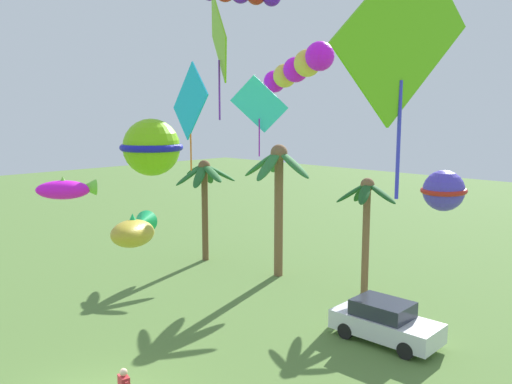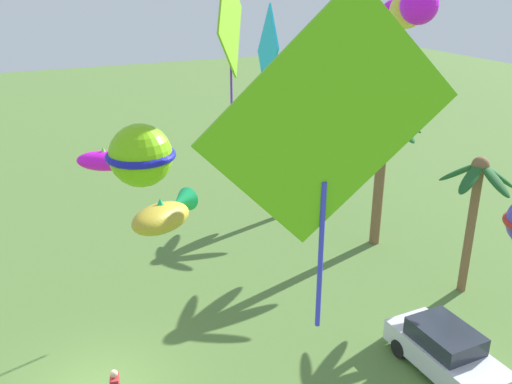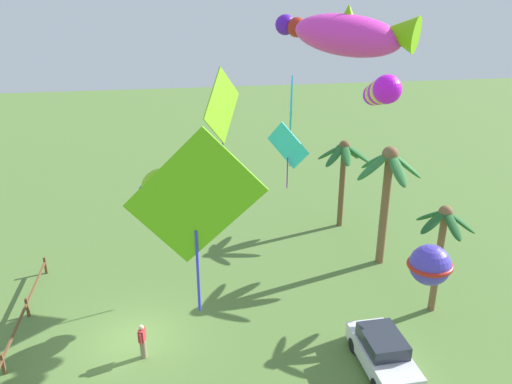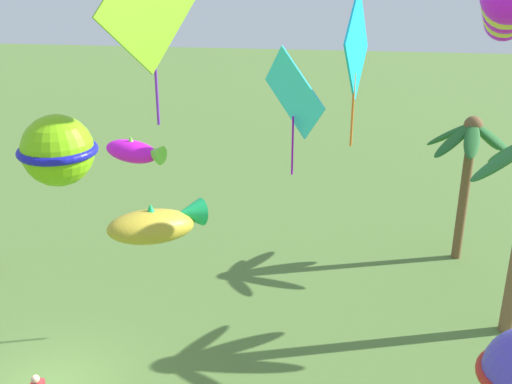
{
  "view_description": "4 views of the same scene",
  "coord_description": "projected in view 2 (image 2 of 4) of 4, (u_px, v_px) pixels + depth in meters",
  "views": [
    {
      "loc": [
        13.01,
        -6.57,
        8.31
      ],
      "look_at": [
        0.81,
        5.91,
        5.69
      ],
      "focal_mm": 37.43,
      "sensor_mm": 36.0,
      "label": 1
    },
    {
      "loc": [
        13.74,
        -1.03,
        11.52
      ],
      "look_at": [
        0.48,
        4.96,
        5.7
      ],
      "focal_mm": 39.18,
      "sensor_mm": 36.0,
      "label": 2
    },
    {
      "loc": [
        18.8,
        2.26,
        14.29
      ],
      "look_at": [
        0.69,
        5.27,
        6.88
      ],
      "focal_mm": 35.66,
      "sensor_mm": 36.0,
      "label": 3
    },
    {
      "loc": [
        12.83,
        7.43,
        11.44
      ],
      "look_at": [
        -0.09,
        5.77,
        6.2
      ],
      "focal_mm": 43.47,
      "sensor_mm": 36.0,
      "label": 4
    }
  ],
  "objects": [
    {
      "name": "kite_diamond_9",
      "position": [
        268.0,
        52.0,
        20.48
      ],
      "size": [
        3.25,
        0.78,
        4.63
      ],
      "color": "#13BCEB"
    },
    {
      "name": "kite_fish_10",
      "position": [
        108.0,
        160.0,
        18.13
      ],
      "size": [
        1.41,
        2.1,
        0.82
      ],
      "color": "#EE15E6"
    },
    {
      "name": "parked_car_0",
      "position": [
        446.0,
        351.0,
        16.92
      ],
      "size": [
        3.94,
        1.81,
        1.51
      ],
      "color": "silver",
      "rests_on": "ground"
    },
    {
      "name": "palm_tree_0",
      "position": [
        310.0,
        125.0,
        27.53
      ],
      "size": [
        3.71,
        3.18,
        5.69
      ],
      "color": "brown",
      "rests_on": "ground"
    },
    {
      "name": "kite_diamond_7",
      "position": [
        307.0,
        85.0,
        15.4
      ],
      "size": [
        1.49,
        1.36,
        2.74
      ],
      "color": "#34DCE6"
    },
    {
      "name": "palm_tree_2",
      "position": [
        383.0,
        137.0,
        23.49
      ],
      "size": [
        3.69,
        3.7,
        6.73
      ],
      "color": "brown",
      "rests_on": "ground"
    },
    {
      "name": "kite_diamond_3",
      "position": [
        327.0,
        125.0,
        7.09
      ],
      "size": [
        0.92,
        3.37,
        4.83
      ],
      "color": "#67C717"
    },
    {
      "name": "kite_diamond_4",
      "position": [
        230.0,
        21.0,
        12.93
      ],
      "size": [
        2.23,
        1.5,
        3.68
      ],
      "color": "#7CC51F"
    },
    {
      "name": "palm_tree_1",
      "position": [
        476.0,
        194.0,
        20.06
      ],
      "size": [
        2.85,
        2.87,
        5.4
      ],
      "color": "brown",
      "rests_on": "ground"
    },
    {
      "name": "kite_tube_8",
      "position": [
        399.0,
        14.0,
        18.23
      ],
      "size": [
        4.16,
        1.8,
        1.91
      ],
      "color": "#D714F2"
    },
    {
      "name": "kite_ball_6",
      "position": [
        141.0,
        156.0,
        13.33
      ],
      "size": [
        2.35,
        2.35,
        1.53
      ],
      "color": "#7ACA13"
    },
    {
      "name": "kite_fish_2",
      "position": [
        164.0,
        215.0,
        17.26
      ],
      "size": [
        2.57,
        2.83,
        1.25
      ],
      "color": "gold"
    }
  ]
}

